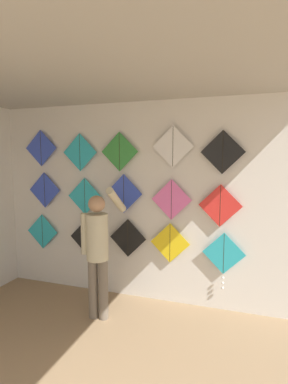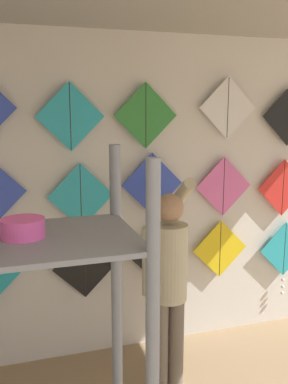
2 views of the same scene
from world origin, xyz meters
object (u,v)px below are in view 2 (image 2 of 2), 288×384
object	(u,v)px
kite_1	(85,267)
kite_11	(70,117)
kite_7	(152,184)
kite_6	(81,196)
kite_3	(220,249)
kite_4	(284,253)
kite_9	(283,188)
kite_2	(158,254)
kite_8	(224,186)
kite_12	(146,116)
kite_13	(228,108)
shopkeeper	(168,276)

from	to	relation	value
kite_1	kite_11	size ratio (longest dim) A/B	1.00
kite_7	kite_6	bearing A→B (deg)	180.00
kite_3	kite_4	bearing A→B (deg)	-0.08
kite_1	kite_9	size ratio (longest dim) A/B	1.00
kite_2	kite_7	size ratio (longest dim) A/B	1.00
kite_4	kite_8	xyz separation A→B (m)	(-0.70, 0.00, 0.71)
kite_7	kite_9	bearing A→B (deg)	0.00
kite_12	kite_13	size ratio (longest dim) A/B	1.00
kite_1	kite_6	bearing A→B (deg)	180.00
kite_3	kite_11	xyz separation A→B (m)	(-1.37, 0.00, 1.24)
shopkeeper	kite_13	xyz separation A→B (m)	(0.79, 0.65, 1.23)
kite_9	kite_11	bearing A→B (deg)	180.00
kite_9	kite_13	size ratio (longest dim) A/B	1.00
kite_3	kite_6	size ratio (longest dim) A/B	1.00
kite_1	kite_4	world-z (taller)	kite_1
kite_8	kite_12	bearing A→B (deg)	180.00
kite_1	kite_8	size ratio (longest dim) A/B	1.00
kite_6	kite_13	distance (m)	1.51
kite_4	kite_6	xyz separation A→B (m)	(-2.02, 0.00, 0.71)
kite_6	kite_11	size ratio (longest dim) A/B	1.00
kite_3	kite_13	distance (m)	1.31
kite_11	shopkeeper	bearing A→B (deg)	-46.98
kite_7	kite_12	distance (m)	0.59
kite_4	kite_12	bearing A→B (deg)	179.96
shopkeeper	kite_4	bearing A→B (deg)	17.97
kite_9	kite_12	xyz separation A→B (m)	(-1.39, 0.00, 0.69)
kite_11	kite_13	distance (m)	1.40
shopkeeper	kite_7	bearing A→B (deg)	76.70
kite_6	kite_9	distance (m)	1.96
shopkeeper	kite_8	world-z (taller)	kite_8
kite_4	kite_11	world-z (taller)	kite_11
kite_3	kite_12	xyz separation A→B (m)	(-0.74, 0.00, 1.25)
kite_11	kite_8	bearing A→B (deg)	0.00
kite_2	kite_7	world-z (taller)	kite_7
kite_3	kite_12	bearing A→B (deg)	180.00
kite_8	kite_2	bearing A→B (deg)	180.00
kite_3	kite_8	size ratio (longest dim) A/B	1.00
kite_1	kite_3	bearing A→B (deg)	0.00
kite_6	kite_7	world-z (taller)	kite_7
kite_3	kite_9	size ratio (longest dim) A/B	1.00
kite_6	kite_13	size ratio (longest dim) A/B	1.00
kite_2	kite_11	bearing A→B (deg)	180.00
kite_12	kite_3	bearing A→B (deg)	0.00
kite_7	kite_11	size ratio (longest dim) A/B	1.00
kite_8	kite_4	bearing A→B (deg)	-0.08
kite_7	kite_13	xyz separation A→B (m)	(0.71, 0.00, 0.65)
kite_12	kite_9	bearing A→B (deg)	0.00
kite_3	kite_1	bearing A→B (deg)	180.00
kite_4	kite_11	xyz separation A→B (m)	(-2.09, 0.00, 1.35)
shopkeeper	kite_11	xyz separation A→B (m)	(-0.60, 0.65, 1.16)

